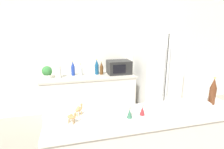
{
  "coord_description": "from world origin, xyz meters",
  "views": [
    {
      "loc": [
        -0.69,
        -1.04,
        1.8
      ],
      "look_at": [
        -0.06,
        1.45,
        1.13
      ],
      "focal_mm": 28.0,
      "sensor_mm": 36.0,
      "label": 1
    }
  ],
  "objects_px": {
    "back_bottle_1": "(97,67)",
    "wise_man_figurine_crimson": "(130,112)",
    "back_bottle_2": "(73,69)",
    "camel_figurine_second": "(72,117)",
    "potted_plant": "(47,72)",
    "back_bottle_0": "(81,70)",
    "wine_bottle": "(213,91)",
    "camel_figurine": "(79,109)",
    "back_bottle_3": "(101,68)",
    "paper_towel_roll": "(58,72)",
    "fruit_bowl": "(200,105)",
    "microwave": "(119,67)",
    "wise_man_figurine_purple": "(142,110)",
    "refrigerator": "(157,73)"
  },
  "relations": [
    {
      "from": "back_bottle_3",
      "to": "camel_figurine",
      "type": "bearing_deg",
      "value": -108.06
    },
    {
      "from": "back_bottle_3",
      "to": "fruit_bowl",
      "type": "xyz_separation_m",
      "value": [
        0.79,
        -1.92,
        -0.06
      ]
    },
    {
      "from": "back_bottle_0",
      "to": "back_bottle_3",
      "type": "height_order",
      "value": "back_bottle_3"
    },
    {
      "from": "wise_man_figurine_crimson",
      "to": "paper_towel_roll",
      "type": "bearing_deg",
      "value": 112.36
    },
    {
      "from": "microwave",
      "to": "camel_figurine_second",
      "type": "bearing_deg",
      "value": -118.37
    },
    {
      "from": "back_bottle_1",
      "to": "wise_man_figurine_purple",
      "type": "bearing_deg",
      "value": -85.36
    },
    {
      "from": "potted_plant",
      "to": "wise_man_figurine_purple",
      "type": "distance_m",
      "value": 2.2
    },
    {
      "from": "camel_figurine_second",
      "to": "potted_plant",
      "type": "bearing_deg",
      "value": 102.16
    },
    {
      "from": "refrigerator",
      "to": "wine_bottle",
      "type": "xyz_separation_m",
      "value": [
        -0.22,
        -1.76,
        0.2
      ]
    },
    {
      "from": "microwave",
      "to": "back_bottle_1",
      "type": "xyz_separation_m",
      "value": [
        -0.46,
        0.05,
        0.01
      ]
    },
    {
      "from": "back_bottle_0",
      "to": "camel_figurine",
      "type": "distance_m",
      "value": 1.81
    },
    {
      "from": "paper_towel_roll",
      "to": "fruit_bowl",
      "type": "height_order",
      "value": "paper_towel_roll"
    },
    {
      "from": "wine_bottle",
      "to": "back_bottle_0",
      "type": "bearing_deg",
      "value": 126.83
    },
    {
      "from": "potted_plant",
      "to": "back_bottle_0",
      "type": "xyz_separation_m",
      "value": [
        0.64,
        0.07,
        -0.01
      ]
    },
    {
      "from": "refrigerator",
      "to": "camel_figurine",
      "type": "relative_size",
      "value": 14.52
    },
    {
      "from": "camel_figurine",
      "to": "camel_figurine_second",
      "type": "xyz_separation_m",
      "value": [
        -0.08,
        -0.15,
        -0.0
      ]
    },
    {
      "from": "back_bottle_1",
      "to": "microwave",
      "type": "bearing_deg",
      "value": -6.58
    },
    {
      "from": "back_bottle_0",
      "to": "refrigerator",
      "type": "bearing_deg",
      "value": -4.86
    },
    {
      "from": "microwave",
      "to": "camel_figurine_second",
      "type": "xyz_separation_m",
      "value": [
        -1.03,
        -1.91,
        -0.03
      ]
    },
    {
      "from": "wine_bottle",
      "to": "camel_figurine",
      "type": "height_order",
      "value": "wine_bottle"
    },
    {
      "from": "back_bottle_0",
      "to": "wise_man_figurine_crimson",
      "type": "bearing_deg",
      "value": -80.2
    },
    {
      "from": "paper_towel_roll",
      "to": "back_bottle_0",
      "type": "height_order",
      "value": "back_bottle_0"
    },
    {
      "from": "potted_plant",
      "to": "back_bottle_2",
      "type": "bearing_deg",
      "value": 12.54
    },
    {
      "from": "back_bottle_1",
      "to": "wise_man_figurine_purple",
      "type": "relative_size",
      "value": 2.43
    },
    {
      "from": "microwave",
      "to": "back_bottle_1",
      "type": "bearing_deg",
      "value": 173.42
    },
    {
      "from": "back_bottle_1",
      "to": "camel_figurine",
      "type": "xyz_separation_m",
      "value": [
        -0.49,
        -1.81,
        -0.04
      ]
    },
    {
      "from": "paper_towel_roll",
      "to": "microwave",
      "type": "distance_m",
      "value": 1.23
    },
    {
      "from": "fruit_bowl",
      "to": "camel_figurine",
      "type": "height_order",
      "value": "camel_figurine"
    },
    {
      "from": "back_bottle_3",
      "to": "camel_figurine",
      "type": "xyz_separation_m",
      "value": [
        -0.58,
        -1.78,
        -0.02
      ]
    },
    {
      "from": "refrigerator",
      "to": "wise_man_figurine_purple",
      "type": "relative_size",
      "value": 13.38
    },
    {
      "from": "back_bottle_3",
      "to": "camel_figurine_second",
      "type": "distance_m",
      "value": 2.04
    },
    {
      "from": "refrigerator",
      "to": "paper_towel_roll",
      "type": "relative_size",
      "value": 7.45
    },
    {
      "from": "paper_towel_roll",
      "to": "wise_man_figurine_purple",
      "type": "relative_size",
      "value": 1.8
    },
    {
      "from": "fruit_bowl",
      "to": "back_bottle_3",
      "type": "bearing_deg",
      "value": 112.4
    },
    {
      "from": "refrigerator",
      "to": "wise_man_figurine_crimson",
      "type": "xyz_separation_m",
      "value": [
        -1.3,
        -1.84,
        0.1
      ]
    },
    {
      "from": "paper_towel_roll",
      "to": "back_bottle_2",
      "type": "height_order",
      "value": "back_bottle_2"
    },
    {
      "from": "wine_bottle",
      "to": "paper_towel_roll",
      "type": "bearing_deg",
      "value": 135.77
    },
    {
      "from": "microwave",
      "to": "wine_bottle",
      "type": "relative_size",
      "value": 1.45
    },
    {
      "from": "refrigerator",
      "to": "microwave",
      "type": "relative_size",
      "value": 3.65
    },
    {
      "from": "back_bottle_2",
      "to": "wise_man_figurine_crimson",
      "type": "distance_m",
      "value": 2.08
    },
    {
      "from": "back_bottle_2",
      "to": "camel_figurine",
      "type": "relative_size",
      "value": 2.42
    },
    {
      "from": "fruit_bowl",
      "to": "wise_man_figurine_purple",
      "type": "distance_m",
      "value": 0.73
    },
    {
      "from": "camel_figurine_second",
      "to": "wise_man_figurine_crimson",
      "type": "relative_size",
      "value": 0.88
    },
    {
      "from": "back_bottle_1",
      "to": "camel_figurine_second",
      "type": "height_order",
      "value": "back_bottle_1"
    },
    {
      "from": "back_bottle_2",
      "to": "camel_figurine_second",
      "type": "height_order",
      "value": "back_bottle_2"
    },
    {
      "from": "camel_figurine",
      "to": "wise_man_figurine_purple",
      "type": "height_order",
      "value": "wise_man_figurine_purple"
    },
    {
      "from": "back_bottle_1",
      "to": "wise_man_figurine_crimson",
      "type": "bearing_deg",
      "value": -89.72
    },
    {
      "from": "camel_figurine_second",
      "to": "back_bottle_0",
      "type": "bearing_deg",
      "value": 83.16
    },
    {
      "from": "refrigerator",
      "to": "potted_plant",
      "type": "height_order",
      "value": "refrigerator"
    },
    {
      "from": "paper_towel_roll",
      "to": "wine_bottle",
      "type": "relative_size",
      "value": 0.71
    }
  ]
}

